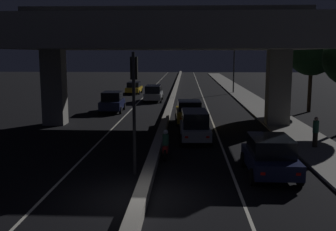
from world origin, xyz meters
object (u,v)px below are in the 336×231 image
Objects in this scene: car_dark_blue_lead at (270,156)px; car_taxi_yellow_third at (189,112)px; car_silver_second at (195,125)px; car_dark_blue_lead_oncoming at (112,102)px; motorcycle_red_filtering_near at (166,146)px; pedestrian_on_sidewalk at (316,132)px; car_taxi_yellow_third_oncoming at (134,88)px; street_lamp at (232,55)px; traffic_light_left_of_median at (134,92)px; car_silver_second_oncoming at (154,93)px.

car_taxi_yellow_third is at bearing 14.97° from car_dark_blue_lead.
car_dark_blue_lead_oncoming is at bearing 28.70° from car_silver_second.
car_silver_second is 4.28m from motorcycle_red_filtering_near.
car_taxi_yellow_third_oncoming is at bearing 114.88° from pedestrian_on_sidewalk.
street_lamp reaches higher than car_dark_blue_lead_oncoming.
street_lamp is 13.57m from car_taxi_yellow_third_oncoming.
street_lamp is 36.01m from car_dark_blue_lead.
motorcycle_red_filtering_near is (-1.25, -9.91, -0.27)m from car_taxi_yellow_third.
car_taxi_yellow_third is 8.99m from car_dark_blue_lead_oncoming.
car_dark_blue_lead_oncoming is (-6.88, 5.79, 0.04)m from car_taxi_yellow_third.
car_silver_second is at bearing 67.71° from traffic_light_left_of_median.
car_taxi_yellow_third is at bearing 18.89° from car_taxi_yellow_third_oncoming.
pedestrian_on_sidewalk is at bearing -141.01° from car_taxi_yellow_third.
car_silver_second_oncoming is at bearing 7.38° from motorcycle_red_filtering_near.
motorcycle_red_filtering_near is (-4.60, 2.69, -0.27)m from car_dark_blue_lead.
street_lamp is at bearing 133.38° from car_silver_second_oncoming.
pedestrian_on_sidewalk is (6.82, -7.71, 0.09)m from car_taxi_yellow_third.
car_taxi_yellow_third_oncoming is 33.09m from pedestrian_on_sidewalk.
car_silver_second_oncoming is 1.08× the size of car_taxi_yellow_third_oncoming.
pedestrian_on_sidewalk is at bearing -88.02° from street_lamp.
pedestrian_on_sidewalk reaches higher than car_taxi_yellow_third.
car_silver_second_oncoming is 24.19m from pedestrian_on_sidewalk.
car_silver_second_oncoming is at bearing 12.84° from car_taxi_yellow_third.
car_taxi_yellow_third_oncoming is at bearing 16.74° from car_dark_blue_lead.
traffic_light_left_of_median reaches higher than car_silver_second_oncoming.
car_dark_blue_lead_oncoming reaches higher than pedestrian_on_sidewalk.
car_silver_second_oncoming is 24.05m from motorcycle_red_filtering_near.
pedestrian_on_sidewalk reaches higher than car_dark_blue_lead.
car_dark_blue_lead is 5.34m from motorcycle_red_filtering_near.
traffic_light_left_of_median is 26.74m from car_silver_second_oncoming.
car_silver_second is (-5.48, -29.02, -4.08)m from street_lamp.
car_silver_second is 6.78m from pedestrian_on_sidewalk.
traffic_light_left_of_median is 1.29× the size of car_taxi_yellow_third_oncoming.
car_taxi_yellow_third reaches higher than car_taxi_yellow_third_oncoming.
pedestrian_on_sidewalk reaches higher than car_taxi_yellow_third_oncoming.
car_silver_second_oncoming is (-7.19, 26.59, 0.04)m from car_dark_blue_lead.
pedestrian_on_sidewalk is (6.54, -1.79, 0.01)m from car_silver_second.
car_taxi_yellow_third reaches higher than car_dark_blue_lead.
car_dark_blue_lead_oncoming is 16.52m from car_taxi_yellow_third_oncoming.
traffic_light_left_of_median is 1.33× the size of car_dark_blue_lead.
pedestrian_on_sidewalk is at bearing 26.04° from car_silver_second_oncoming.
traffic_light_left_of_median reaches higher than car_silver_second.
motorcycle_red_filtering_near is (-7.00, -33.00, -4.43)m from street_lamp.
street_lamp is 2.16× the size of car_dark_blue_lead_oncoming.
pedestrian_on_sidewalk is at bearing -35.33° from car_dark_blue_lead.
motorcycle_red_filtering_near is (5.85, -32.22, -0.17)m from car_taxi_yellow_third_oncoming.
car_dark_blue_lead_oncoming reaches higher than car_dark_blue_lead.
car_silver_second_oncoming reaches higher than car_taxi_yellow_third.
car_dark_blue_lead is (5.79, -0.03, -2.69)m from traffic_light_left_of_median.
car_taxi_yellow_third is (-3.35, 12.59, 0.00)m from car_dark_blue_lead.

